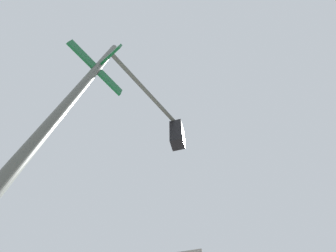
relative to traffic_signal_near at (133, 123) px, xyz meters
The scene contains 1 object.
traffic_signal_near is the anchor object (origin of this frame).
Camera 1 is at (-6.01, -8.27, 1.41)m, focal length 24.02 mm.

